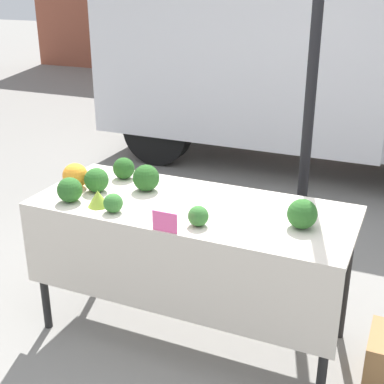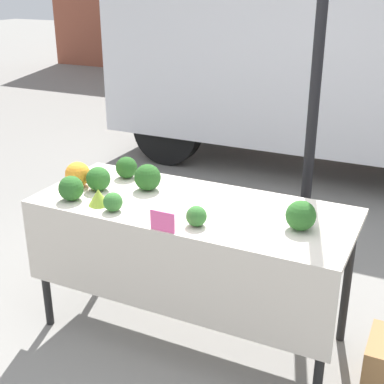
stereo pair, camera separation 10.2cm
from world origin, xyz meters
name	(u,v)px [view 2 (the right image)]	position (x,y,z in m)	size (l,w,h in m)	color
ground_plane	(192,331)	(0.00, 0.00, 0.00)	(40.00, 40.00, 0.00)	gray
tent_pole	(314,102)	(0.47, 0.81, 1.36)	(0.07, 0.07, 2.73)	black
parked_truck	(308,57)	(-0.28, 3.59, 1.25)	(4.69, 1.82, 2.32)	silver
market_table	(187,228)	(0.00, -0.07, 0.76)	(1.86, 0.78, 0.88)	beige
orange_cauliflower	(78,174)	(-0.77, -0.04, 0.96)	(0.16, 0.16, 0.16)	orange
romanesco_head	(99,197)	(-0.48, -0.23, 0.93)	(0.12, 0.12, 0.10)	#93B238
broccoli_head_0	(196,216)	(0.14, -0.24, 0.94)	(0.11, 0.11, 0.11)	#336B2D
broccoli_head_1	(113,202)	(-0.36, -0.27, 0.94)	(0.11, 0.11, 0.11)	#336B2D
broccoli_head_2	(301,216)	(0.65, -0.05, 0.96)	(0.16, 0.16, 0.16)	#285B23
broccoli_head_3	(126,167)	(-0.58, 0.22, 0.95)	(0.14, 0.14, 0.14)	#23511E
broccoli_head_4	(71,188)	(-0.67, -0.24, 0.96)	(0.15, 0.15, 0.15)	#285B23
broccoli_head_5	(148,177)	(-0.35, 0.09, 0.96)	(0.16, 0.16, 0.16)	#23511E
broccoli_head_6	(98,179)	(-0.62, -0.04, 0.96)	(0.15, 0.15, 0.15)	#285B23
price_sign	(162,221)	(0.01, -0.38, 0.94)	(0.14, 0.01, 0.11)	#F45B9E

